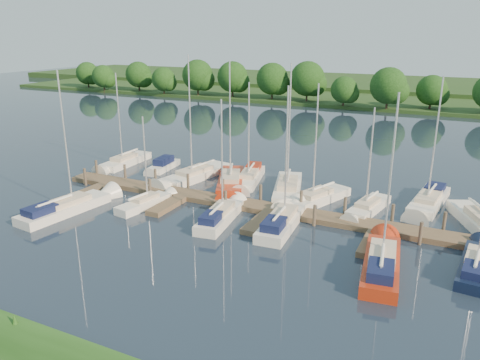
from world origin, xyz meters
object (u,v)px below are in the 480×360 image
at_px(motorboat, 163,166).
at_px(sailboat_s_2, 221,217).
at_px(dock, 271,212).
at_px(sailboat_n_0, 124,163).
at_px(sailboat_n_5, 287,191).

xyz_separation_m(motorboat, sailboat_s_2, (11.61, -9.41, 0.00)).
relative_size(dock, sailboat_n_0, 4.03).
bearing_deg(motorboat, sailboat_n_5, 167.90).
distance_m(dock, sailboat_n_0, 20.12).
bearing_deg(sailboat_n_5, dock, 79.20).
bearing_deg(sailboat_n_0, sailboat_n_5, 174.68).
bearing_deg(dock, sailboat_n_5, 95.71).
height_order(dock, sailboat_s_2, sailboat_s_2).
relative_size(dock, sailboat_n_5, 3.47).
distance_m(sailboat_n_0, motorboat, 4.63).
relative_size(sailboat_n_0, motorboat, 1.95).
xyz_separation_m(sailboat_n_0, sailboat_n_5, (18.63, -1.22, 0.01)).
bearing_deg(dock, sailboat_n_0, 161.98).
xyz_separation_m(dock, motorboat, (-14.53, 6.69, 0.13)).
height_order(dock, sailboat_n_5, sailboat_n_5).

